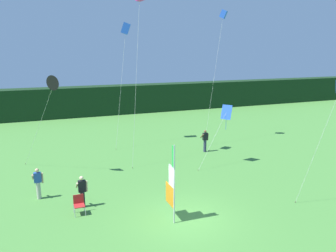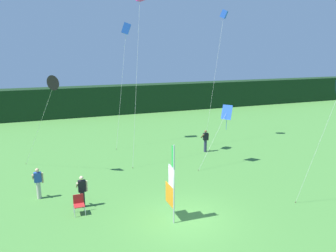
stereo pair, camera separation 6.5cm
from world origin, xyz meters
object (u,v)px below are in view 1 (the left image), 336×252
(person_near_banner, at_px, (82,191))
(person_far_left, at_px, (205,140))
(kite_blue_box_1, at_px, (223,15))
(kite_blue_box_3, at_px, (126,29))
(banner_flag, at_px, (172,184))
(kite_blue_diamond_2, at_px, (226,114))
(folding_chair, at_px, (79,203))
(kite_black_delta_4, at_px, (54,83))
(person_mid_field, at_px, (38,183))

(person_near_banner, xyz_separation_m, person_far_left, (9.80, 6.00, 0.05))
(kite_blue_box_1, xyz_separation_m, kite_blue_box_3, (-7.48, 1.90, -1.11))
(person_far_left, distance_m, kite_blue_box_1, 10.10)
(banner_flag, height_order, kite_blue_box_3, kite_blue_box_3)
(kite_blue_box_1, bearing_deg, kite_blue_diamond_2, -116.76)
(person_far_left, xyz_separation_m, folding_chair, (-10.04, -6.61, -0.38))
(kite_blue_diamond_2, relative_size, kite_black_delta_4, 0.65)
(folding_chair, height_order, kite_blue_diamond_2, kite_blue_diamond_2)
(person_mid_field, xyz_separation_m, folding_chair, (1.74, -2.40, -0.36))
(kite_blue_box_3, bearing_deg, person_far_left, -45.05)
(banner_flag, distance_m, person_mid_field, 7.23)
(person_near_banner, height_order, person_mid_field, person_mid_field)
(person_mid_field, distance_m, kite_blue_box_3, 14.03)
(person_far_left, relative_size, kite_blue_box_1, 0.16)
(banner_flag, bearing_deg, person_far_left, 54.60)
(person_near_banner, bearing_deg, kite_black_delta_4, 98.33)
(person_far_left, distance_m, kite_blue_diamond_2, 3.79)
(kite_blue_diamond_2, xyz_separation_m, kite_black_delta_4, (-10.46, 1.56, 2.28))
(banner_flag, xyz_separation_m, person_near_banner, (-3.56, 2.78, -0.88))
(person_mid_field, xyz_separation_m, person_far_left, (11.78, 4.21, 0.02))
(person_far_left, distance_m, kite_black_delta_4, 11.60)
(kite_blue_box_1, xyz_separation_m, kite_blue_diamond_2, (-2.84, -5.63, -6.79))
(person_mid_field, distance_m, kite_black_delta_4, 5.77)
(banner_flag, relative_size, kite_blue_box_3, 0.38)
(kite_blue_diamond_2, bearing_deg, kite_blue_box_1, 63.24)
(person_mid_field, bearing_deg, person_far_left, 19.65)
(person_near_banner, height_order, kite_black_delta_4, kite_black_delta_4)
(kite_blue_diamond_2, relative_size, kite_blue_box_3, 0.42)
(kite_blue_box_3, bearing_deg, kite_blue_box_1, -14.21)
(folding_chair, bearing_deg, kite_blue_box_3, 64.55)
(person_near_banner, bearing_deg, kite_blue_diamond_2, 17.88)
(banner_flag, bearing_deg, kite_blue_box_1, 51.94)
(banner_flag, height_order, kite_blue_diamond_2, kite_blue_diamond_2)
(person_mid_field, height_order, kite_blue_box_3, kite_blue_box_3)
(person_mid_field, relative_size, kite_blue_box_3, 0.17)
(banner_flag, height_order, kite_black_delta_4, kite_black_delta_4)
(person_near_banner, bearing_deg, kite_blue_box_3, 64.35)
(banner_flag, bearing_deg, person_mid_field, 140.48)
(folding_chair, height_order, kite_blue_box_1, kite_blue_box_1)
(banner_flag, bearing_deg, kite_blue_box_3, 83.36)
(folding_chair, relative_size, kite_blue_box_1, 0.08)
(person_mid_field, height_order, kite_black_delta_4, kite_black_delta_4)
(folding_chair, bearing_deg, kite_black_delta_4, 94.78)
(banner_flag, distance_m, kite_black_delta_4, 9.48)
(banner_flag, bearing_deg, person_near_banner, 142.00)
(kite_black_delta_4, bearing_deg, folding_chair, -85.22)
(folding_chair, bearing_deg, kite_blue_diamond_2, 20.59)
(person_mid_field, height_order, kite_blue_diamond_2, kite_blue_diamond_2)
(person_mid_field, bearing_deg, kite_blue_diamond_2, 6.60)
(kite_blue_box_1, height_order, kite_blue_box_3, kite_blue_box_1)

